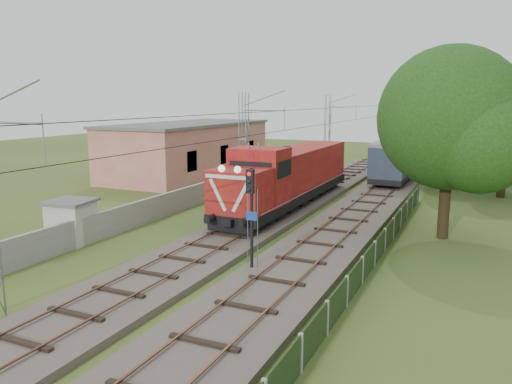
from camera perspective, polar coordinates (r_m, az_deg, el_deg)
The scene contains 15 objects.
ground at distance 23.87m, azimuth -7.58°, elevation -7.93°, with size 140.00×140.00×0.00m, color #335720.
track_main at distance 29.72m, azimuth -0.38°, elevation -3.76°, with size 4.20×70.00×0.45m.
track_side at distance 40.42m, azimuth 13.99°, elevation -0.24°, with size 4.20×80.00×0.45m.
catenary at distance 34.76m, azimuth -1.31°, elevation 4.79°, with size 3.31×70.00×8.00m.
boundary_wall at distance 36.91m, azimuth -6.25°, elevation -0.10°, with size 0.25×40.00×1.50m, color #9E9E99.
station_building at distance 51.19m, azimuth -7.58°, elevation 4.96°, with size 8.40×20.40×5.22m.
fence at distance 23.53m, azimuth 13.38°, elevation -6.87°, with size 0.12×32.00×1.20m.
locomotive at distance 34.64m, azimuth 3.76°, elevation 1.92°, with size 3.17×18.13×4.60m.
coach_rake at distance 83.71m, azimuth 19.81°, elevation 6.41°, with size 2.86×85.39×3.31m.
signal_post at distance 21.20m, azimuth -0.59°, elevation -1.17°, with size 0.52×0.40×4.69m.
relay_hut at distance 28.19m, azimuth -20.34°, elevation -3.16°, with size 2.55×2.55×2.31m.
tree_a at distance 28.50m, azimuth 21.51°, elevation 7.69°, with size 8.00×7.62×10.37m.
tree_b at distance 42.71m, azimuth 26.93°, elevation 7.51°, with size 7.55×7.19×9.79m.
tree_c at distance 48.72m, azimuth 21.75°, elevation 8.02°, with size 7.44×7.09×9.65m.
tree_d at distance 56.31m, azimuth 25.55°, elevation 8.05°, with size 7.52×7.16×9.75m.
Camera 1 is at (12.20, -19.09, 7.52)m, focal length 35.00 mm.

